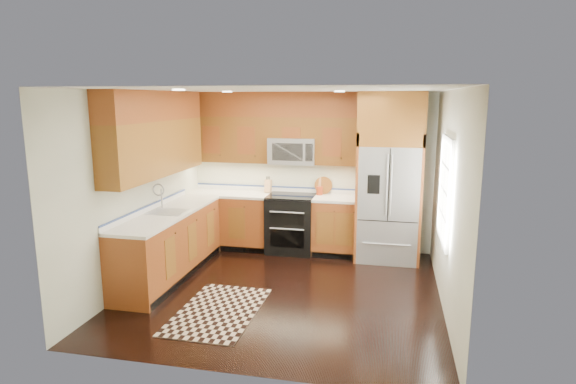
% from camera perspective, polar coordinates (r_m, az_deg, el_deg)
% --- Properties ---
extents(ground, '(4.00, 4.00, 0.00)m').
position_cam_1_polar(ground, '(6.48, -0.52, -11.64)').
color(ground, black).
rests_on(ground, ground).
extents(wall_back, '(4.00, 0.02, 2.60)m').
position_cam_1_polar(wall_back, '(8.03, 2.62, 2.46)').
color(wall_back, silver).
rests_on(wall_back, ground).
extents(wall_left, '(0.02, 4.00, 2.60)m').
position_cam_1_polar(wall_left, '(6.82, -17.17, 0.43)').
color(wall_left, silver).
rests_on(wall_left, ground).
extents(wall_right, '(0.02, 4.00, 2.60)m').
position_cam_1_polar(wall_right, '(5.99, 18.47, -1.07)').
color(wall_right, silver).
rests_on(wall_right, ground).
extents(window, '(0.04, 1.10, 1.30)m').
position_cam_1_polar(window, '(6.16, 18.13, 0.23)').
color(window, white).
rests_on(window, ground).
extents(base_cabinets, '(2.85, 3.00, 0.90)m').
position_cam_1_polar(base_cabinets, '(7.48, -8.26, -4.96)').
color(base_cabinets, '#913D1C').
rests_on(base_cabinets, ground).
extents(countertop, '(2.86, 3.01, 0.04)m').
position_cam_1_polar(countertop, '(7.43, -7.02, -1.30)').
color(countertop, white).
rests_on(countertop, base_cabinets).
extents(upper_cabinets, '(2.85, 3.00, 1.15)m').
position_cam_1_polar(upper_cabinets, '(7.36, -7.49, 7.27)').
color(upper_cabinets, brown).
rests_on(upper_cabinets, ground).
extents(range, '(0.76, 0.67, 0.95)m').
position_cam_1_polar(range, '(7.92, 0.37, -3.78)').
color(range, black).
rests_on(range, ground).
extents(microwave, '(0.76, 0.40, 0.42)m').
position_cam_1_polar(microwave, '(7.83, 0.58, 4.91)').
color(microwave, '#B2B2B7').
rests_on(microwave, ground).
extents(refrigerator, '(0.98, 0.75, 2.60)m').
position_cam_1_polar(refrigerator, '(7.55, 11.91, 1.71)').
color(refrigerator, '#B2B2B7').
rests_on(refrigerator, ground).
extents(sink_faucet, '(0.54, 0.44, 0.37)m').
position_cam_1_polar(sink_faucet, '(6.95, -14.21, -1.81)').
color(sink_faucet, '#B2B2B7').
rests_on(sink_faucet, countertop).
extents(rug, '(0.93, 1.52, 0.01)m').
position_cam_1_polar(rug, '(5.97, -8.24, -13.76)').
color(rug, black).
rests_on(rug, ground).
extents(knife_block, '(0.10, 0.14, 0.27)m').
position_cam_1_polar(knife_block, '(8.09, -2.37, 0.74)').
color(knife_block, tan).
rests_on(knife_block, countertop).
extents(utensil_crock, '(0.11, 0.11, 0.30)m').
position_cam_1_polar(utensil_crock, '(7.88, 3.76, 0.38)').
color(utensil_crock, '#9A3012').
rests_on(utensil_crock, countertop).
extents(cutting_board, '(0.37, 0.37, 0.02)m').
position_cam_1_polar(cutting_board, '(7.99, 4.20, -0.15)').
color(cutting_board, brown).
rests_on(cutting_board, countertop).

